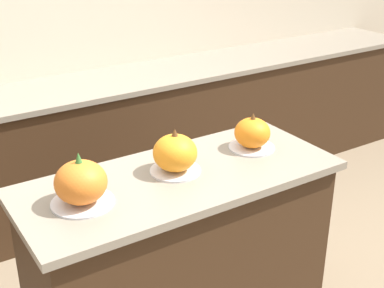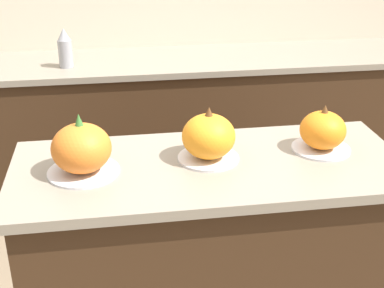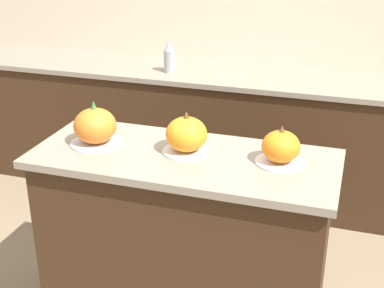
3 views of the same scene
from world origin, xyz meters
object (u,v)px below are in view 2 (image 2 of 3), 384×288
pumpkin_cake_left (82,150)px  pumpkin_cake_center (208,138)px  pumpkin_cake_right (323,132)px  bottle_tall (65,49)px

pumpkin_cake_left → pumpkin_cake_center: bearing=5.3°
pumpkin_cake_left → pumpkin_cake_right: bearing=3.6°
pumpkin_cake_left → pumpkin_cake_center: 0.43m
pumpkin_cake_center → pumpkin_cake_right: pumpkin_cake_center is taller
pumpkin_cake_left → bottle_tall: bearing=95.7°
pumpkin_cake_left → pumpkin_cake_right: pumpkin_cake_left is taller
pumpkin_cake_center → bottle_tall: bearing=113.0°
pumpkin_cake_left → bottle_tall: size_ratio=1.10×
pumpkin_cake_center → bottle_tall: (-0.56, 1.33, -0.00)m
pumpkin_cake_right → pumpkin_cake_left: bearing=-176.4°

